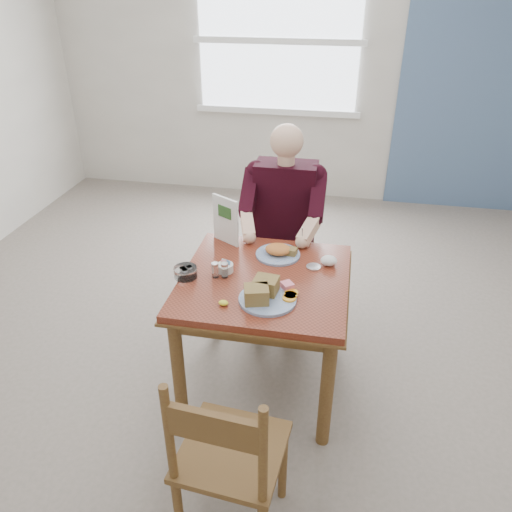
% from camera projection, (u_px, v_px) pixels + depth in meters
% --- Properties ---
extents(floor, '(6.00, 6.00, 0.00)m').
position_uv_depth(floor, '(264.00, 380.00, 3.08)').
color(floor, '#696155').
rests_on(floor, ground).
extents(wall_back, '(5.50, 0.00, 5.50)m').
position_uv_depth(wall_back, '(318.00, 63.00, 4.94)').
color(wall_back, beige).
rests_on(wall_back, ground).
extents(accent_panel, '(1.60, 0.02, 2.80)m').
position_uv_depth(accent_panel, '(489.00, 69.00, 4.66)').
color(accent_panel, slate).
rests_on(accent_panel, ground).
extents(lemon_wedge, '(0.06, 0.05, 0.03)m').
position_uv_depth(lemon_wedge, '(223.00, 303.00, 2.47)').
color(lemon_wedge, '#F9F934').
rests_on(lemon_wedge, table).
extents(napkin, '(0.10, 0.08, 0.06)m').
position_uv_depth(napkin, '(329.00, 260.00, 2.80)').
color(napkin, white).
rests_on(napkin, table).
extents(metal_dish, '(0.11, 0.11, 0.01)m').
position_uv_depth(metal_dish, '(313.00, 267.00, 2.79)').
color(metal_dish, silver).
rests_on(metal_dish, table).
extents(window, '(1.72, 0.04, 1.42)m').
position_uv_depth(window, '(278.00, 41.00, 4.88)').
color(window, white).
rests_on(window, wall_back).
extents(table, '(0.92, 0.92, 0.75)m').
position_uv_depth(table, '(264.00, 294.00, 2.76)').
color(table, maroon).
rests_on(table, ground).
extents(chair_far, '(0.42, 0.42, 0.95)m').
position_uv_depth(chair_far, '(284.00, 251.00, 3.52)').
color(chair_far, brown).
rests_on(chair_far, ground).
extents(chair_near, '(0.46, 0.46, 0.95)m').
position_uv_depth(chair_near, '(228.00, 458.00, 2.02)').
color(chair_near, brown).
rests_on(chair_near, ground).
extents(diner, '(0.53, 0.56, 1.39)m').
position_uv_depth(diner, '(284.00, 213.00, 3.28)').
color(diner, gray).
rests_on(diner, chair_far).
extents(near_plate, '(0.33, 0.33, 0.10)m').
position_uv_depth(near_plate, '(265.00, 293.00, 2.51)').
color(near_plate, white).
rests_on(near_plate, table).
extents(far_plate, '(0.30, 0.30, 0.07)m').
position_uv_depth(far_plate, '(279.00, 252.00, 2.90)').
color(far_plate, white).
rests_on(far_plate, table).
extents(caddy, '(0.11, 0.11, 0.07)m').
position_uv_depth(caddy, '(225.00, 268.00, 2.75)').
color(caddy, white).
rests_on(caddy, table).
extents(shakers, '(0.10, 0.05, 0.09)m').
position_uv_depth(shakers, '(220.00, 270.00, 2.69)').
color(shakers, white).
rests_on(shakers, table).
extents(creamer, '(0.14, 0.14, 0.06)m').
position_uv_depth(creamer, '(186.00, 272.00, 2.70)').
color(creamer, white).
rests_on(creamer, table).
extents(menu, '(0.18, 0.12, 0.29)m').
position_uv_depth(menu, '(226.00, 220.00, 2.99)').
color(menu, white).
rests_on(menu, table).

